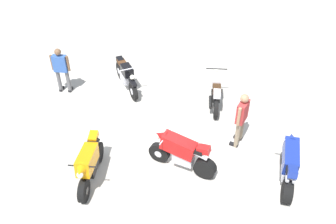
{
  "coord_description": "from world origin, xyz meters",
  "views": [
    {
      "loc": [
        -3.69,
        7.26,
        7.46
      ],
      "look_at": [
        0.02,
        -0.41,
        0.75
      ],
      "focal_mm": 39.24,
      "sensor_mm": 36.0,
      "label": 1
    }
  ],
  "objects_px": {
    "motorcycle_silver_cruiser": "(216,91)",
    "motorcycle_red_sportbike": "(181,152)",
    "motorcycle_orange_sportbike": "(89,163)",
    "motorcycle_black_cruiser": "(126,75)",
    "motorcycle_blue_sportbike": "(289,164)",
    "person_in_blue_shirt": "(61,68)",
    "person_in_red_shirt": "(242,116)"
  },
  "relations": [
    {
      "from": "motorcycle_red_sportbike",
      "to": "motorcycle_silver_cruiser",
      "type": "distance_m",
      "value": 3.19
    },
    {
      "from": "motorcycle_blue_sportbike",
      "to": "motorcycle_orange_sportbike",
      "type": "height_order",
      "value": "same"
    },
    {
      "from": "motorcycle_orange_sportbike",
      "to": "motorcycle_black_cruiser",
      "type": "height_order",
      "value": "motorcycle_orange_sportbike"
    },
    {
      "from": "motorcycle_red_sportbike",
      "to": "motorcycle_black_cruiser",
      "type": "relative_size",
      "value": 1.17
    },
    {
      "from": "motorcycle_silver_cruiser",
      "to": "person_in_blue_shirt",
      "type": "height_order",
      "value": "person_in_blue_shirt"
    },
    {
      "from": "motorcycle_red_sportbike",
      "to": "person_in_red_shirt",
      "type": "bearing_deg",
      "value": -123.62
    },
    {
      "from": "motorcycle_blue_sportbike",
      "to": "person_in_red_shirt",
      "type": "height_order",
      "value": "person_in_red_shirt"
    },
    {
      "from": "motorcycle_black_cruiser",
      "to": "motorcycle_red_sportbike",
      "type": "bearing_deg",
      "value": 1.28
    },
    {
      "from": "motorcycle_red_sportbike",
      "to": "motorcycle_blue_sportbike",
      "type": "bearing_deg",
      "value": -163.02
    },
    {
      "from": "motorcycle_blue_sportbike",
      "to": "motorcycle_black_cruiser",
      "type": "relative_size",
      "value": 1.17
    },
    {
      "from": "motorcycle_orange_sportbike",
      "to": "person_in_blue_shirt",
      "type": "xyz_separation_m",
      "value": [
        3.21,
        -2.98,
        0.36
      ]
    },
    {
      "from": "person_in_blue_shirt",
      "to": "person_in_red_shirt",
      "type": "height_order",
      "value": "person_in_red_shirt"
    },
    {
      "from": "person_in_red_shirt",
      "to": "person_in_blue_shirt",
      "type": "bearing_deg",
      "value": 3.48
    },
    {
      "from": "motorcycle_silver_cruiser",
      "to": "person_in_red_shirt",
      "type": "distance_m",
      "value": 2.06
    },
    {
      "from": "motorcycle_black_cruiser",
      "to": "motorcycle_silver_cruiser",
      "type": "relative_size",
      "value": 0.84
    },
    {
      "from": "motorcycle_silver_cruiser",
      "to": "person_in_blue_shirt",
      "type": "distance_m",
      "value": 5.27
    },
    {
      "from": "motorcycle_orange_sportbike",
      "to": "motorcycle_blue_sportbike",
      "type": "bearing_deg",
      "value": 94.82
    },
    {
      "from": "motorcycle_orange_sportbike",
      "to": "motorcycle_silver_cruiser",
      "type": "xyz_separation_m",
      "value": [
        -1.79,
        -4.58,
        -0.07
      ]
    },
    {
      "from": "person_in_blue_shirt",
      "to": "motorcycle_orange_sportbike",
      "type": "bearing_deg",
      "value": -151.34
    },
    {
      "from": "motorcycle_orange_sportbike",
      "to": "motorcycle_red_sportbike",
      "type": "xyz_separation_m",
      "value": [
        -1.98,
        -1.4,
        0.0
      ]
    },
    {
      "from": "motorcycle_blue_sportbike",
      "to": "motorcycle_black_cruiser",
      "type": "height_order",
      "value": "motorcycle_blue_sportbike"
    },
    {
      "from": "person_in_blue_shirt",
      "to": "person_in_red_shirt",
      "type": "distance_m",
      "value": 6.29
    },
    {
      "from": "motorcycle_blue_sportbike",
      "to": "motorcycle_silver_cruiser",
      "type": "relative_size",
      "value": 0.98
    },
    {
      "from": "motorcycle_black_cruiser",
      "to": "motorcycle_silver_cruiser",
      "type": "height_order",
      "value": "same"
    },
    {
      "from": "person_in_blue_shirt",
      "to": "person_in_red_shirt",
      "type": "bearing_deg",
      "value": -107.91
    },
    {
      "from": "motorcycle_black_cruiser",
      "to": "motorcycle_silver_cruiser",
      "type": "bearing_deg",
      "value": 48.85
    },
    {
      "from": "motorcycle_blue_sportbike",
      "to": "motorcycle_red_sportbike",
      "type": "height_order",
      "value": "same"
    },
    {
      "from": "motorcycle_black_cruiser",
      "to": "person_in_blue_shirt",
      "type": "distance_m",
      "value": 2.21
    },
    {
      "from": "person_in_blue_shirt",
      "to": "motorcycle_blue_sportbike",
      "type": "bearing_deg",
      "value": -114.14
    },
    {
      "from": "motorcycle_orange_sportbike",
      "to": "person_in_blue_shirt",
      "type": "bearing_deg",
      "value": -153.42
    },
    {
      "from": "motorcycle_orange_sportbike",
      "to": "person_in_red_shirt",
      "type": "xyz_separation_m",
      "value": [
        -3.08,
        -3.04,
        0.41
      ]
    },
    {
      "from": "motorcycle_silver_cruiser",
      "to": "motorcycle_red_sportbike",
      "type": "bearing_deg",
      "value": 162.0
    }
  ]
}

